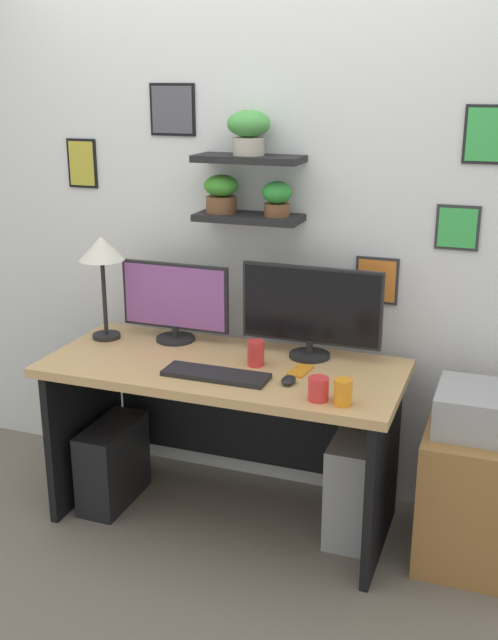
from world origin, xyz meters
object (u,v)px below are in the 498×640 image
(computer_mouse, at_px, (289,380))
(coffee_mug, at_px, (318,389))
(computer_tower_right, at_px, (354,484))
(printer, at_px, (485,411))
(drawer_cabinet, at_px, (477,494))
(keyboard, at_px, (216,375))
(monitor_left, at_px, (175,301))
(water_cup, at_px, (256,353))
(computer_tower_left, at_px, (113,463))
(pen_cup, at_px, (343,392))
(desk, at_px, (228,405))
(desk_lamp, at_px, (102,256))
(monitor_right, at_px, (311,310))
(cell_phone, at_px, (300,371))

(computer_mouse, distance_m, coffee_mug, 0.19)
(coffee_mug, bearing_deg, computer_tower_right, 74.58)
(printer, bearing_deg, coffee_mug, -152.27)
(drawer_cabinet, height_order, computer_tower_right, drawer_cabinet)
(keyboard, height_order, printer, keyboard)
(monitor_left, bearing_deg, water_cup, -21.81)
(water_cup, distance_m, printer, 0.96)
(computer_tower_left, bearing_deg, monitor_left, 49.33)
(pen_cup, bearing_deg, desk, 153.17)
(keyboard, distance_m, coffee_mug, 0.46)
(desk, relative_size, desk_lamp, 3.17)
(monitor_right, relative_size, drawer_cabinet, 1.07)
(keyboard, bearing_deg, desk_lamp, 157.56)
(drawer_cabinet, bearing_deg, printer, -90.00)
(desk, bearing_deg, drawer_cabinet, 1.76)
(computer_tower_left, bearing_deg, desk_lamp, 119.56)
(water_cup, relative_size, computer_tower_right, 0.24)
(printer, distance_m, computer_tower_left, 1.70)
(monitor_right, relative_size, keyboard, 1.41)
(cell_phone, distance_m, computer_tower_left, 1.05)
(printer, bearing_deg, desk, -178.24)
(desk, height_order, drawer_cabinet, desk)
(computer_mouse, bearing_deg, coffee_mug, -36.76)
(monitor_right, xyz_separation_m, computer_mouse, (0.00, -0.33, -0.20))
(computer_tower_left, bearing_deg, monitor_right, 16.57)
(computer_mouse, distance_m, water_cup, 0.25)
(desk, relative_size, coffee_mug, 17.06)
(desk, xyz_separation_m, computer_tower_right, (0.57, 0.04, -0.31))
(desk_lamp, xyz_separation_m, printer, (1.73, -0.04, -0.48))
(keyboard, relative_size, computer_tower_left, 1.10)
(monitor_right, relative_size, water_cup, 5.64)
(pen_cup, xyz_separation_m, printer, (0.50, 0.33, -0.14))
(computer_mouse, bearing_deg, pen_cup, -26.45)
(computer_mouse, height_order, cell_phone, computer_mouse)
(monitor_right, xyz_separation_m, water_cup, (-0.19, -0.18, -0.16))
(monitor_right, bearing_deg, computer_tower_right, -26.53)
(computer_mouse, distance_m, desk_lamp, 1.07)
(desk_lamp, distance_m, cell_phone, 1.06)
(computer_mouse, relative_size, cell_phone, 0.64)
(coffee_mug, bearing_deg, computer_mouse, 143.24)
(computer_tower_left, bearing_deg, computer_mouse, -4.81)
(desk, relative_size, cell_phone, 10.96)
(drawer_cabinet, bearing_deg, monitor_right, 170.22)
(desk_lamp, relative_size, drawer_cabinet, 0.84)
(keyboard, relative_size, computer_tower_right, 0.95)
(monitor_right, distance_m, desk_lamp, 0.99)
(monitor_left, height_order, drawer_cabinet, monitor_left)
(monitor_left, distance_m, keyboard, 0.54)
(monitor_right, distance_m, drawer_cabinet, 1.02)
(monitor_right, bearing_deg, computer_mouse, -89.18)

